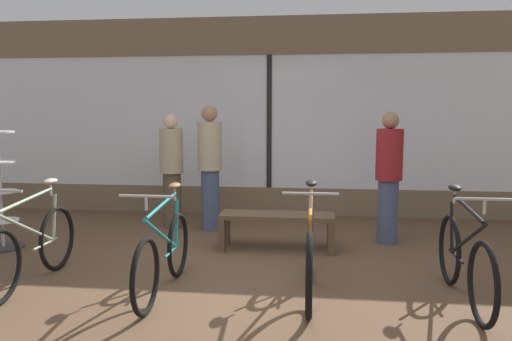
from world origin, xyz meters
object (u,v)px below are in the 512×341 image
at_px(accessory_rack, 1,197).
at_px(display_bench, 277,220).
at_px(bicycle_right, 310,253).
at_px(customer_near_rack, 210,165).
at_px(bicycle_left, 164,254).
at_px(customer_mid_floor, 172,169).
at_px(customer_by_window, 389,175).
at_px(bicycle_far_left, 31,247).
at_px(bicycle_far_right, 464,260).

xyz_separation_m(accessory_rack, display_bench, (3.40, 0.35, -0.27)).
height_order(bicycle_right, customer_near_rack, customer_near_rack).
height_order(bicycle_left, customer_mid_floor, customer_mid_floor).
xyz_separation_m(customer_near_rack, customer_by_window, (2.43, -0.44, -0.05)).
height_order(bicycle_far_left, customer_near_rack, customer_near_rack).
bearing_deg(bicycle_right, display_bench, 105.82).
bearing_deg(accessory_rack, display_bench, 5.82).
xyz_separation_m(bicycle_far_left, bicycle_left, (1.35, -0.05, -0.01)).
distance_m(bicycle_left, customer_by_window, 3.18).
height_order(bicycle_far_left, customer_mid_floor, customer_mid_floor).
relative_size(bicycle_right, display_bench, 1.24).
bearing_deg(customer_mid_floor, customer_near_rack, -5.83).
height_order(bicycle_left, accessory_rack, accessory_rack).
xyz_separation_m(accessory_rack, customer_by_window, (4.80, 0.84, 0.25)).
bearing_deg(display_bench, bicycle_right, -74.18).
height_order(bicycle_far_left, bicycle_right, bicycle_right).
relative_size(bicycle_far_left, accessory_rack, 1.10).
xyz_separation_m(bicycle_left, bicycle_right, (1.36, 0.11, 0.02)).
distance_m(bicycle_far_left, customer_mid_floor, 2.67).
distance_m(customer_by_window, customer_mid_floor, 3.05).
bearing_deg(customer_near_rack, bicycle_left, -87.95).
distance_m(bicycle_far_right, customer_by_window, 2.10).
bearing_deg(bicycle_right, customer_near_rack, 121.01).
height_order(accessory_rack, customer_by_window, customer_by_window).
bearing_deg(bicycle_left, customer_mid_floor, 104.54).
xyz_separation_m(bicycle_far_right, customer_by_window, (-0.38, 2.00, 0.50)).
height_order(bicycle_far_left, bicycle_left, bicycle_far_left).
relative_size(display_bench, customer_near_rack, 0.79).
distance_m(display_bench, customer_near_rack, 1.50).
distance_m(bicycle_right, accessory_rack, 3.99).
distance_m(display_bench, customer_mid_floor, 1.96).
bearing_deg(customer_near_rack, bicycle_right, -58.99).
bearing_deg(customer_mid_floor, display_bench, -31.55).
relative_size(bicycle_far_left, customer_by_window, 1.01).
height_order(bicycle_left, display_bench, bicycle_left).
height_order(bicycle_right, bicycle_far_right, bicycle_right).
relative_size(bicycle_far_right, accessory_rack, 1.09).
bearing_deg(bicycle_left, bicycle_right, 4.75).
bearing_deg(customer_by_window, bicycle_right, -116.35).
bearing_deg(accessory_rack, bicycle_far_left, -47.39).
distance_m(bicycle_far_left, display_bench, 2.76).
distance_m(bicycle_far_left, bicycle_left, 1.35).
xyz_separation_m(bicycle_far_left, customer_by_window, (3.69, 2.04, 0.50)).
bearing_deg(accessory_rack, customer_mid_floor, 36.76).
bearing_deg(customer_near_rack, customer_by_window, -10.22).
height_order(accessory_rack, customer_near_rack, customer_near_rack).
xyz_separation_m(bicycle_far_left, bicycle_far_right, (4.07, 0.04, 0.00)).
relative_size(accessory_rack, customer_mid_floor, 0.93).
height_order(customer_by_window, customer_mid_floor, customer_by_window).
xyz_separation_m(display_bench, customer_near_rack, (-1.03, 0.93, 0.57)).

